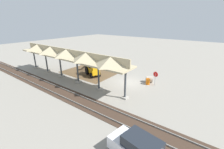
{
  "coord_description": "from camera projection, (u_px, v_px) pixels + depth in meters",
  "views": [
    {
      "loc": [
        -10.28,
        18.41,
        8.87
      ],
      "look_at": [
        1.66,
        2.3,
        1.6
      ],
      "focal_mm": 24.0,
      "sensor_mm": 36.0,
      "label": 1
    }
  ],
  "objects": [
    {
      "name": "ground_plane",
      "position": [
        130.0,
        82.0,
        22.69
      ],
      "size": [
        120.0,
        120.0,
        0.0
      ],
      "primitive_type": "plane",
      "color": "gray"
    },
    {
      "name": "dirt_mound",
      "position": [
        87.0,
        69.0,
        28.93
      ],
      "size": [
        5.5,
        5.5,
        2.21
      ],
      "primitive_type": "cone",
      "color": "brown",
      "rests_on": "ground"
    },
    {
      "name": "platform_canopy",
      "position": [
        67.0,
        54.0,
        22.48
      ],
      "size": [
        21.88,
        3.2,
        4.9
      ],
      "color": "#9E998E",
      "rests_on": "ground"
    },
    {
      "name": "stop_sign",
      "position": [
        155.0,
        76.0,
        21.16
      ],
      "size": [
        0.74,
        0.22,
        2.09
      ],
      "color": "gray",
      "rests_on": "ground"
    },
    {
      "name": "dirt_work_zone",
      "position": [
        90.0,
        72.0,
        27.28
      ],
      "size": [
        9.31,
        7.0,
        0.01
      ],
      "primitive_type": "cube",
      "color": "brown",
      "rests_on": "ground"
    },
    {
      "name": "backhoe",
      "position": [
        92.0,
        68.0,
        25.33
      ],
      "size": [
        5.11,
        3.29,
        2.82
      ],
      "color": "orange",
      "rests_on": "ground"
    },
    {
      "name": "traffic_barrel",
      "position": [
        148.0,
        81.0,
        21.9
      ],
      "size": [
        0.56,
        0.56,
        0.9
      ],
      "primitive_type": "cylinder",
      "color": "orange",
      "rests_on": "ground"
    },
    {
      "name": "rail_tracks",
      "position": [
        92.0,
        106.0,
        16.46
      ],
      "size": [
        60.0,
        2.58,
        0.15
      ],
      "color": "slate",
      "rests_on": "ground"
    },
    {
      "name": "concrete_pipe",
      "position": [
        149.0,
        79.0,
        22.63
      ],
      "size": [
        1.28,
        1.29,
        0.97
      ],
      "color": "#9E9384",
      "rests_on": "ground"
    }
  ]
}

